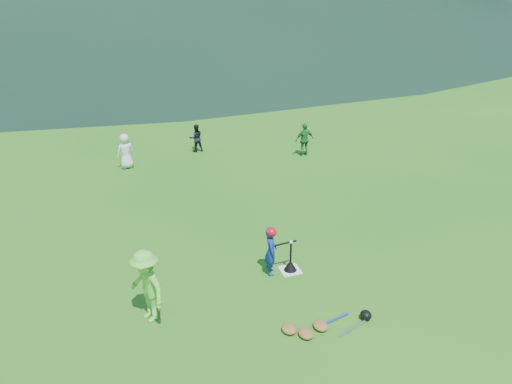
# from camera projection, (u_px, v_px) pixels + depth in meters

# --- Properties ---
(ground) EXTENTS (120.00, 120.00, 0.00)m
(ground) POSITION_uv_depth(u_px,v_px,m) (290.00, 271.00, 11.29)
(ground) COLOR #1B6316
(ground) RESTS_ON ground
(home_plate) EXTENTS (0.45, 0.45, 0.02)m
(home_plate) POSITION_uv_depth(u_px,v_px,m) (290.00, 270.00, 11.28)
(home_plate) COLOR silver
(home_plate) RESTS_ON ground
(baseball) EXTENTS (0.08, 0.08, 0.08)m
(baseball) POSITION_uv_depth(u_px,v_px,m) (291.00, 242.00, 10.99)
(baseball) COLOR white
(baseball) RESTS_ON batting_tee
(batter_child) EXTENTS (0.37, 0.47, 1.12)m
(batter_child) POSITION_uv_depth(u_px,v_px,m) (271.00, 251.00, 10.97)
(batter_child) COLOR navy
(batter_child) RESTS_ON ground
(adult_coach) EXTENTS (0.92, 1.12, 1.50)m
(adult_coach) POSITION_uv_depth(u_px,v_px,m) (146.00, 286.00, 9.42)
(adult_coach) COLOR #61CF3C
(adult_coach) RESTS_ON ground
(fielder_a) EXTENTS (0.68, 0.54, 1.21)m
(fielder_a) POSITION_uv_depth(u_px,v_px,m) (126.00, 151.00, 17.01)
(fielder_a) COLOR silver
(fielder_a) RESTS_ON ground
(fielder_b) EXTENTS (0.54, 0.43, 1.05)m
(fielder_b) POSITION_uv_depth(u_px,v_px,m) (196.00, 138.00, 18.62)
(fielder_b) COLOR black
(fielder_b) RESTS_ON ground
(fielder_c) EXTENTS (0.73, 0.33, 1.22)m
(fielder_c) POSITION_uv_depth(u_px,v_px,m) (305.00, 140.00, 18.16)
(fielder_c) COLOR #22712E
(fielder_c) RESTS_ON ground
(batting_tee) EXTENTS (0.30, 0.30, 0.68)m
(batting_tee) POSITION_uv_depth(u_px,v_px,m) (290.00, 266.00, 11.24)
(batting_tee) COLOR black
(batting_tee) RESTS_ON home_plate
(batter_gear) EXTENTS (0.73, 0.26, 0.48)m
(batter_gear) POSITION_uv_depth(u_px,v_px,m) (272.00, 233.00, 10.80)
(batter_gear) COLOR #B20B17
(batter_gear) RESTS_ON ground
(equipment_pile) EXTENTS (1.80, 0.64, 0.19)m
(equipment_pile) POSITION_uv_depth(u_px,v_px,m) (321.00, 326.00, 9.42)
(equipment_pile) COLOR olive
(equipment_pile) RESTS_ON ground
(outfield_fence) EXTENTS (70.07, 0.08, 1.33)m
(outfield_fence) POSITION_uv_depth(u_px,v_px,m) (145.00, 57.00, 35.38)
(outfield_fence) COLOR gray
(outfield_fence) RESTS_ON ground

